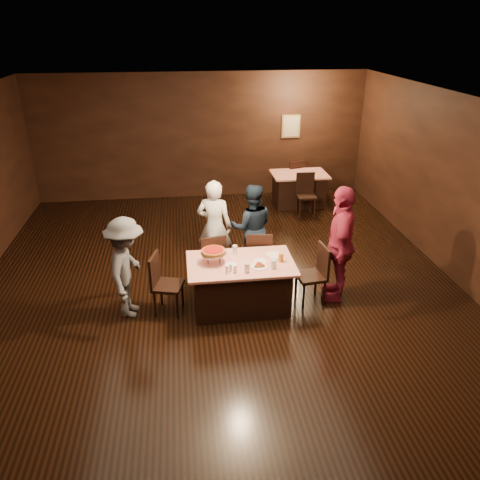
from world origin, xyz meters
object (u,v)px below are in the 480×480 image
(chair_back_far, at_px, (293,178))
(chair_end_left, at_px, (168,284))
(diner_grey_knit, at_px, (127,268))
(plate_empty, at_px, (275,255))
(chair_end_right, at_px, (311,275))
(glass_front_left, at_px, (247,268))
(main_table, at_px, (241,285))
(glass_back, at_px, (235,250))
(diner_red_shirt, at_px, (340,244))
(back_table, at_px, (299,189))
(diner_white_jacket, at_px, (215,227))
(chair_far_right, at_px, (258,256))
(chair_back_near, at_px, (306,195))
(diner_navy_hoodie, at_px, (252,227))
(glass_front_right, at_px, (274,264))
(pizza_stand, at_px, (213,252))
(glass_amber, at_px, (281,257))
(chair_far_left, at_px, (211,259))

(chair_back_far, bearing_deg, chair_end_left, 43.11)
(diner_grey_knit, bearing_deg, plate_empty, -79.27)
(chair_end_right, height_order, glass_front_left, chair_end_right)
(main_table, bearing_deg, glass_front_left, -80.54)
(glass_front_left, distance_m, glass_back, 0.61)
(chair_back_far, xyz_separation_m, diner_red_shirt, (-0.41, -4.78, 0.46))
(back_table, distance_m, diner_white_jacket, 3.79)
(chair_far_right, xyz_separation_m, chair_back_near, (1.57, 2.82, 0.00))
(diner_navy_hoodie, relative_size, glass_front_right, 11.18)
(back_table, bearing_deg, glass_front_left, -112.79)
(chair_far_right, height_order, pizza_stand, pizza_stand)
(pizza_stand, bearing_deg, diner_grey_knit, -178.87)
(pizza_stand, height_order, glass_amber, pizza_stand)
(pizza_stand, xyz_separation_m, plate_empty, (0.95, 0.10, -0.17))
(main_table, xyz_separation_m, plate_empty, (0.55, 0.15, 0.39))
(glass_front_right, bearing_deg, main_table, 150.95)
(back_table, bearing_deg, diner_navy_hoodie, -118.02)
(plate_empty, bearing_deg, chair_back_near, 67.45)
(chair_end_right, bearing_deg, chair_far_left, -123.17)
(diner_grey_knit, bearing_deg, chair_end_left, -85.00)
(diner_white_jacket, relative_size, pizza_stand, 4.37)
(pizza_stand, bearing_deg, chair_end_left, -175.91)
(glass_front_left, height_order, glass_front_right, same)
(plate_empty, bearing_deg, diner_white_jacket, 127.28)
(chair_far_left, distance_m, glass_front_left, 1.20)
(chair_end_right, relative_size, glass_back, 6.79)
(diner_grey_knit, xyz_separation_m, plate_empty, (2.22, 0.13, -0.00))
(main_table, bearing_deg, plate_empty, 15.26)
(back_table, relative_size, diner_grey_knit, 0.83)
(chair_far_left, bearing_deg, diner_navy_hoodie, -159.55)
(chair_back_far, bearing_deg, diner_grey_knit, 38.41)
(chair_back_near, distance_m, glass_back, 3.86)
(glass_front_left, bearing_deg, glass_front_right, 7.13)
(chair_far_right, bearing_deg, diner_grey_knit, 25.90)
(chair_back_far, relative_size, plate_empty, 3.80)
(chair_end_right, distance_m, glass_front_left, 1.15)
(chair_end_left, distance_m, diner_grey_knit, 0.65)
(pizza_stand, bearing_deg, chair_far_left, 90.00)
(diner_white_jacket, xyz_separation_m, glass_back, (0.24, -0.95, 0.01))
(chair_back_near, bearing_deg, plate_empty, -110.26)
(chair_far_right, height_order, glass_front_left, chair_far_right)
(back_table, distance_m, plate_empty, 4.37)
(glass_front_right, bearing_deg, chair_back_far, 73.46)
(chair_end_right, height_order, glass_amber, chair_end_right)
(chair_back_far, bearing_deg, glass_amber, 59.79)
(diner_navy_hoodie, bearing_deg, chair_back_far, -109.22)
(chair_far_right, relative_size, glass_front_right, 6.79)
(back_table, xyz_separation_m, diner_white_jacket, (-2.26, -3.01, 0.45))
(chair_far_right, bearing_deg, back_table, -107.43)
(chair_end_left, relative_size, diner_grey_knit, 0.61)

